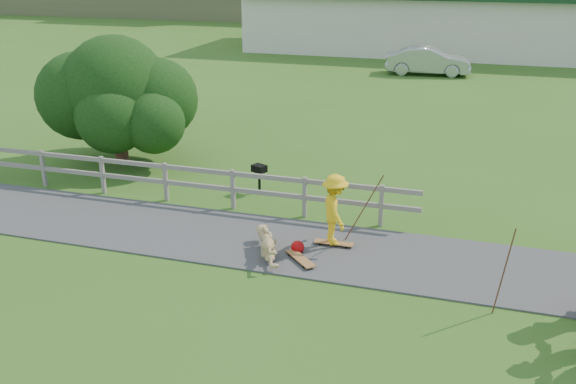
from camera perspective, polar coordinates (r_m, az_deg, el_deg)
name	(u,v)px	position (r m, az deg, el deg)	size (l,w,h in m)	color
ground	(263,273)	(14.00, -2.25, -7.25)	(260.00, 260.00, 0.00)	#345C1A
path	(284,244)	(15.26, -0.38, -4.67)	(34.00, 3.00, 0.04)	#3E3E41
fence	(145,174)	(18.30, -12.56, 1.58)	(15.05, 0.10, 1.10)	#656159
strip_mall	(490,14)	(46.76, 17.55, 14.88)	(32.50, 10.75, 5.10)	beige
skater_rider	(335,214)	(14.89, 4.17, -1.93)	(1.09, 0.63, 1.69)	yellow
skater_fallen	(268,244)	(14.62, -1.79, -4.60)	(1.73, 0.41, 0.63)	tan
car_silver	(428,61)	(37.44, 12.35, 11.31)	(1.62, 4.65, 1.53)	#A6A7AD
tree	(118,115)	(21.57, -14.87, 6.60)	(5.38, 5.38, 3.12)	black
bbq	(259,179)	(18.39, -2.56, 1.17)	(0.39, 0.29, 0.84)	black
longboard_rider	(334,245)	(15.21, 4.10, -4.69)	(0.93, 0.23, 0.10)	brown
longboard_fallen	(300,260)	(14.43, 1.11, -6.10)	(1.00, 0.25, 0.11)	brown
helmet	(298,247)	(14.82, 0.86, -4.90)	(0.31, 0.31, 0.31)	#B3070A
pole_rider	(364,205)	(15.09, 6.75, -1.15)	(0.03, 0.03, 1.96)	#563022
pole_spec_left	(504,272)	(12.76, 18.64, -6.73)	(0.03, 0.03, 1.83)	#563022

